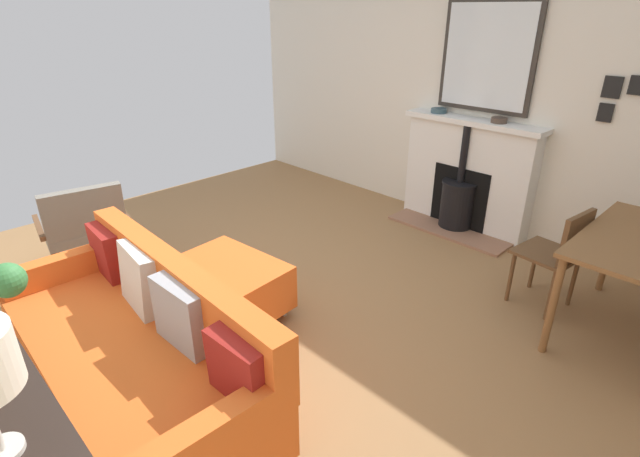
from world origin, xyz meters
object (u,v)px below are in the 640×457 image
object	(u,v)px
sofa	(138,346)
mantel_bowl_near	(439,110)
mantel_bowl_far	(499,120)
ottoman	(230,284)
dining_chair_near_fireplace	(559,251)
armchair_accent	(84,223)
fireplace	(465,180)

from	to	relation	value
sofa	mantel_bowl_near	bearing A→B (deg)	-173.73
sofa	mantel_bowl_far	bearing A→B (deg)	175.70
ottoman	dining_chair_near_fireplace	size ratio (longest dim) A/B	1.05
mantel_bowl_near	sofa	size ratio (longest dim) A/B	0.08
mantel_bowl_far	mantel_bowl_near	bearing A→B (deg)	-90.00
ottoman	armchair_accent	distance (m)	1.46
dining_chair_near_fireplace	mantel_bowl_near	bearing A→B (deg)	-118.07
fireplace	ottoman	xyz separation A→B (m)	(2.63, -0.34, -0.24)
mantel_bowl_far	sofa	bearing A→B (deg)	-4.30
dining_chair_near_fireplace	ottoman	bearing A→B (deg)	-42.29
armchair_accent	dining_chair_near_fireplace	bearing A→B (deg)	127.09
fireplace	ottoman	size ratio (longest dim) A/B	1.66
fireplace	armchair_accent	bearing A→B (deg)	-28.72
dining_chair_near_fireplace	mantel_bowl_far	bearing A→B (deg)	-131.06
mantel_bowl_near	sofa	xyz separation A→B (m)	(3.48, 0.38, -0.79)
sofa	ottoman	distance (m)	0.90
fireplace	dining_chair_near_fireplace	xyz separation A→B (m)	(0.87, 1.26, -0.02)
fireplace	mantel_bowl_near	xyz separation A→B (m)	(-0.02, -0.39, 0.64)
sofa	armchair_accent	xyz separation A→B (m)	(-0.35, -1.69, 0.10)
ottoman	dining_chair_near_fireplace	xyz separation A→B (m)	(-1.76, 1.60, 0.23)
mantel_bowl_far	sofa	size ratio (longest dim) A/B	0.07
sofa	fireplace	bearing A→B (deg)	179.79
fireplace	armchair_accent	world-z (taller)	fireplace
ottoman	mantel_bowl_far	bearing A→B (deg)	167.47
mantel_bowl_near	dining_chair_near_fireplace	distance (m)	1.99
mantel_bowl_far	armchair_accent	size ratio (longest dim) A/B	0.18
mantel_bowl_far	ottoman	size ratio (longest dim) A/B	0.17
fireplace	mantel_bowl_far	xyz separation A→B (m)	(-0.02, 0.25, 0.64)
armchair_accent	sofa	bearing A→B (deg)	78.43
sofa	dining_chair_near_fireplace	world-z (taller)	sofa
sofa	armchair_accent	world-z (taller)	sofa
mantel_bowl_near	mantel_bowl_far	size ratio (longest dim) A/B	1.09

